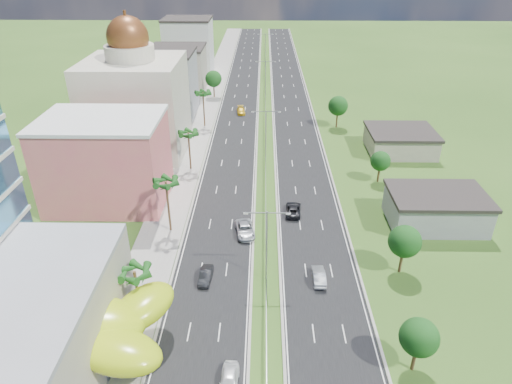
{
  "coord_description": "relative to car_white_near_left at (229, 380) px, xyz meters",
  "views": [
    {
      "loc": [
        -0.58,
        -39.91,
        41.21
      ],
      "look_at": [
        -1.62,
        22.49,
        7.0
      ],
      "focal_mm": 32.0,
      "sensor_mm": 36.0,
      "label": 1
    }
  ],
  "objects": [
    {
      "name": "road_right",
      "position": [
        11.43,
        97.54,
        -0.83
      ],
      "size": [
        11.0,
        260.0,
        0.04
      ],
      "primitive_type": "cube",
      "color": "black",
      "rests_on": "ground"
    },
    {
      "name": "shed_near",
      "position": [
        31.93,
        32.54,
        1.65
      ],
      "size": [
        15.0,
        10.0,
        5.0
      ],
      "primitive_type": "cube",
      "color": "gray",
      "rests_on": "ground"
    },
    {
      "name": "car_yellow_far_left",
      "position": [
        -2.75,
        87.7,
        -0.05
      ],
      "size": [
        2.67,
        5.47,
        1.53
      ],
      "primitive_type": "imported",
      "rotation": [
        0.0,
        0.0,
        0.1
      ],
      "color": "gold",
      "rests_on": "road_left"
    },
    {
      "name": "midrise_white",
      "position": [
        -23.07,
        132.54,
        8.15
      ],
      "size": [
        16.0,
        15.0,
        18.0
      ],
      "primitive_type": "cube",
      "color": "silver",
      "rests_on": "ground"
    },
    {
      "name": "leafy_tree_rd",
      "position": [
        21.93,
        77.54,
        4.73
      ],
      "size": [
        4.9,
        4.9,
        8.05
      ],
      "color": "#47301C",
      "rests_on": "ground"
    },
    {
      "name": "streetlight_median_b",
      "position": [
        3.93,
        17.54,
        5.9
      ],
      "size": [
        6.04,
        0.25,
        11.0
      ],
      "color": "gray",
      "rests_on": "ground"
    },
    {
      "name": "car_silver_right",
      "position": [
        11.2,
        17.35,
        -0.03
      ],
      "size": [
        1.71,
        4.78,
        1.57
      ],
      "primitive_type": "imported",
      "rotation": [
        0.0,
        0.0,
        3.15
      ],
      "color": "#9A9DA1",
      "rests_on": "road_right"
    },
    {
      "name": "palm_tree_d",
      "position": [
        -11.57,
        52.54,
        6.69
      ],
      "size": [
        3.6,
        3.6,
        8.6
      ],
      "color": "#47301C",
      "rests_on": "ground"
    },
    {
      "name": "car_white_near_left",
      "position": [
        0.0,
        0.0,
        0.0
      ],
      "size": [
        2.11,
        4.85,
        1.63
      ],
      "primitive_type": "imported",
      "rotation": [
        0.0,
        0.0,
        -0.04
      ],
      "color": "white",
      "rests_on": "road_left"
    },
    {
      "name": "lime_canopy",
      "position": [
        -16.06,
        3.54,
        4.14
      ],
      "size": [
        18.0,
        15.0,
        7.4
      ],
      "color": "#A4BE12",
      "rests_on": "ground"
    },
    {
      "name": "palm_tree_e",
      "position": [
        -11.57,
        77.54,
        7.46
      ],
      "size": [
        3.6,
        3.6,
        9.4
      ],
      "color": "#47301C",
      "rests_on": "ground"
    },
    {
      "name": "median_guardrail",
      "position": [
        3.93,
        79.53,
        -0.23
      ],
      "size": [
        0.1,
        216.06,
        0.76
      ],
      "color": "gray",
      "rests_on": "ground"
    },
    {
      "name": "pink_shophouse",
      "position": [
        -24.07,
        39.54,
        6.65
      ],
      "size": [
        20.0,
        15.0,
        15.0
      ],
      "primitive_type": "cube",
      "color": "#DA5969",
      "rests_on": "ground"
    },
    {
      "name": "road_left",
      "position": [
        -3.57,
        97.54,
        -0.83
      ],
      "size": [
        11.0,
        260.0,
        0.04
      ],
      "primitive_type": "cube",
      "color": "black",
      "rests_on": "ground"
    },
    {
      "name": "car_dark_far_right",
      "position": [
        8.66,
        35.2,
        -0.05
      ],
      "size": [
        2.88,
        5.64,
        1.52
      ],
      "primitive_type": "imported",
      "rotation": [
        0.0,
        0.0,
        3.08
      ],
      "color": "black",
      "rests_on": "road_right"
    },
    {
      "name": "palm_tree_b",
      "position": [
        -11.57,
        9.54,
        6.21
      ],
      "size": [
        3.6,
        3.6,
        8.1
      ],
      "color": "#47301C",
      "rests_on": "ground"
    },
    {
      "name": "leafy_tree_rc",
      "position": [
        25.93,
        47.54,
        3.52
      ],
      "size": [
        3.85,
        3.85,
        6.33
      ],
      "color": "#47301C",
      "rests_on": "ground"
    },
    {
      "name": "streetlight_median_e",
      "position": [
        3.93,
        147.54,
        5.9
      ],
      "size": [
        6.04,
        0.25,
        11.0
      ],
      "color": "gray",
      "rests_on": "ground"
    },
    {
      "name": "leafy_tree_ra",
      "position": [
        19.93,
        2.54,
        3.92
      ],
      "size": [
        4.2,
        4.2,
        6.9
      ],
      "color": "#47301C",
      "rests_on": "ground"
    },
    {
      "name": "midrise_beige",
      "position": [
        -23.07,
        109.54,
        5.65
      ],
      "size": [
        16.0,
        15.0,
        13.0
      ],
      "primitive_type": "cube",
      "color": "#A09484",
      "rests_on": "ground"
    },
    {
      "name": "streetlight_median_c",
      "position": [
        3.93,
        57.54,
        5.9
      ],
      "size": [
        6.04,
        0.25,
        11.0
      ],
      "color": "gray",
      "rests_on": "ground"
    },
    {
      "name": "midrise_grey",
      "position": [
        -23.07,
        87.54,
        7.15
      ],
      "size": [
        16.0,
        15.0,
        16.0
      ],
      "primitive_type": "cube",
      "color": "gray",
      "rests_on": "ground"
    },
    {
      "name": "car_dark_left",
      "position": [
        -4.45,
        17.23,
        -0.08
      ],
      "size": [
        1.85,
        4.56,
        1.47
      ],
      "primitive_type": "imported",
      "rotation": [
        0.0,
        0.0,
        -0.07
      ],
      "color": "black",
      "rests_on": "road_left"
    },
    {
      "name": "sidewalk_left",
      "position": [
        -13.07,
        97.54,
        -0.79
      ],
      "size": [
        7.0,
        260.0,
        0.12
      ],
      "primitive_type": "cube",
      "color": "gray",
      "rests_on": "ground"
    },
    {
      "name": "shed_far",
      "position": [
        33.93,
        62.54,
        1.35
      ],
      "size": [
        14.0,
        12.0,
        4.4
      ],
      "primitive_type": "cube",
      "color": "#A09484",
      "rests_on": "ground"
    },
    {
      "name": "domed_building",
      "position": [
        -24.07,
        62.54,
        10.5
      ],
      "size": [
        20.0,
        20.0,
        28.7
      ],
      "color": "beige",
      "rests_on": "ground"
    },
    {
      "name": "palm_tree_c",
      "position": [
        -11.57,
        29.54,
        7.65
      ],
      "size": [
        3.6,
        3.6,
        9.6
      ],
      "color": "#47301C",
      "rests_on": "ground"
    },
    {
      "name": "leafy_tree_lfar",
      "position": [
        -11.57,
        102.54,
        4.73
      ],
      "size": [
        4.9,
        4.9,
        8.05
      ],
      "color": "#47301C",
      "rests_on": "ground"
    },
    {
      "name": "ground",
      "position": [
        3.93,
        7.54,
        -0.85
      ],
      "size": [
        500.0,
        500.0,
        0.0
      ],
      "primitive_type": "plane",
      "color": "#2D5119",
      "rests_on": "ground"
    },
    {
      "name": "leafy_tree_rb",
      "position": [
        22.93,
        19.54,
        4.32
      ],
      "size": [
        4.55,
        4.55,
        7.47
      ],
      "color": "#47301C",
      "rests_on": "ground"
    },
    {
      "name": "streetlight_median_d",
      "position": [
        3.93,
        102.54,
        5.9
      ],
      "size": [
        6.04,
        0.25,
        11.0
      ],
      "color": "gray",
      "rests_on": "ground"
    },
    {
      "name": "car_silver_mid_left",
      "position": [
        0.57,
        28.7,
        0.01
      ],
      "size": [
        3.68,
        6.31,
        1.65
      ],
      "primitive_type": "imported",
      "rotation": [
        0.0,
        0.0,
        0.17
      ],
      "color": "#A6A9AD",
      "rests_on": "road_left"
    }
  ]
}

